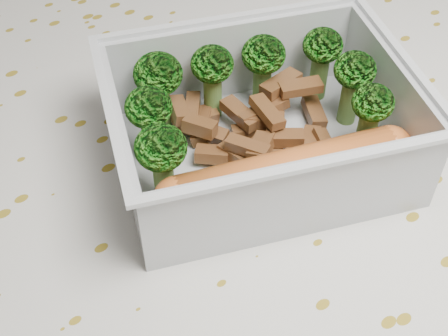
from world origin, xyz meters
TOP-DOWN VIEW (x-y plane):
  - dining_table at (0.00, 0.00)m, footprint 1.40×0.90m
  - tablecloth at (0.00, 0.00)m, footprint 1.46×0.96m
  - lunch_container at (0.04, 0.01)m, footprint 0.23×0.21m
  - broccoli_florets at (0.04, 0.04)m, footprint 0.17×0.14m
  - meat_pile at (0.04, 0.03)m, footprint 0.11×0.11m
  - sausage at (0.03, -0.02)m, footprint 0.16×0.08m

SIDE VIEW (x-z plane):
  - dining_table at x=0.00m, z-range 0.29..1.04m
  - tablecloth at x=0.00m, z-range 0.62..0.81m
  - meat_pile at x=0.04m, z-range 0.76..0.79m
  - lunch_container at x=0.04m, z-range 0.75..0.81m
  - sausage at x=0.03m, z-range 0.77..0.80m
  - broccoli_florets at x=0.04m, z-range 0.77..0.83m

